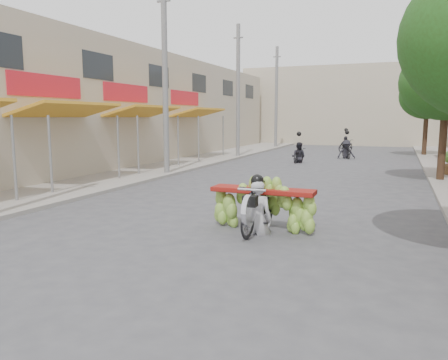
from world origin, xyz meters
The scene contains 13 objects.
ground centered at (0.00, 0.00, 0.00)m, with size 120.00×120.00×0.00m, color #4B4B4F.
sidewalk_left centered at (-7.00, 15.00, 0.06)m, with size 4.00×60.00×0.12m, color gray.
shophouse_row_left centered at (-11.98, 13.98, 3.00)m, with size 9.77×40.00×6.00m.
far_building centered at (0.00, 38.00, 3.50)m, with size 20.00×6.00×7.00m, color #B4A78F.
utility_pole_mid centered at (-5.40, 12.00, 4.03)m, with size 0.60×0.24×8.00m.
utility_pole_far centered at (-5.40, 21.00, 4.03)m, with size 0.60×0.24×8.00m.
utility_pole_back centered at (-5.40, 30.00, 4.03)m, with size 0.60×0.24×8.00m.
street_tree_mid centered at (5.40, 14.00, 3.78)m, with size 3.40×3.40×5.25m.
street_tree_far centered at (5.40, 26.00, 3.78)m, with size 3.40×3.40×5.25m.
banana_motorbike centered at (1.10, 4.46, 0.72)m, with size 2.30×1.95×2.18m.
bg_motorbike_a centered at (-1.22, 19.26, 0.79)m, with size 0.84×1.45×1.95m.
bg_motorbike_b centered at (0.96, 22.72, 0.86)m, with size 1.19×1.68×1.95m.
bg_motorbike_c centered at (0.32, 28.05, 0.80)m, with size 1.23×1.66×1.95m.
Camera 1 is at (3.82, -4.47, 2.49)m, focal length 35.00 mm.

